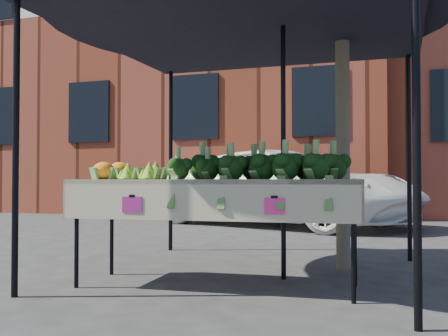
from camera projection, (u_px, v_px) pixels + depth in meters
ground at (236, 291)px, 4.26m from camera, size 90.00×90.00×0.00m
table at (216, 233)px, 4.44m from camera, size 2.45×0.96×0.90m
canopy at (249, 130)px, 5.00m from camera, size 3.16×3.16×2.74m
broccoli_heap at (255, 162)px, 4.38m from camera, size 1.49×0.59×0.28m
romanesco_cluster at (147, 167)px, 4.70m from camera, size 0.45×0.59×0.22m
cauliflower_pair at (112, 169)px, 4.84m from camera, size 0.25×0.45×0.19m
vehicle at (285, 90)px, 10.64m from camera, size 2.34×2.89×5.44m
street_tree at (342, 67)px, 5.36m from camera, size 2.06×2.06×4.07m
building_left at (198, 70)px, 17.33m from camera, size 12.00×8.00×9.00m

